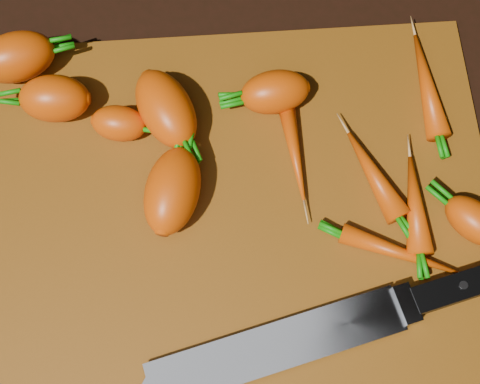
{
  "coord_description": "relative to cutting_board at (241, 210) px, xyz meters",
  "views": [
    {
      "loc": [
        -0.01,
        -0.21,
        0.63
      ],
      "look_at": [
        0.0,
        0.01,
        0.03
      ],
      "focal_mm": 50.0,
      "sensor_mm": 36.0,
      "label": 1
    }
  ],
  "objects": [
    {
      "name": "carrot_0",
      "position": [
        -0.22,
        0.17,
        0.03
      ],
      "size": [
        0.09,
        0.07,
        0.05
      ],
      "primitive_type": "ellipsoid",
      "rotation": [
        0.0,
        0.0,
        0.27
      ],
      "color": "#CF4708",
      "rests_on": "cutting_board"
    },
    {
      "name": "carrot_1",
      "position": [
        -0.18,
        0.12,
        0.03
      ],
      "size": [
        0.07,
        0.05,
        0.05
      ],
      "primitive_type": "ellipsoid",
      "rotation": [
        0.0,
        0.0,
        3.08
      ],
      "color": "#CF4708",
      "rests_on": "cutting_board"
    },
    {
      "name": "knife",
      "position": [
        0.05,
        -0.13,
        0.02
      ],
      "size": [
        0.39,
        0.12,
        0.02
      ],
      "rotation": [
        0.0,
        0.0,
        0.24
      ],
      "color": "gray",
      "rests_on": "cutting_board"
    },
    {
      "name": "cutting_board",
      "position": [
        0.0,
        0.0,
        0.0
      ],
      "size": [
        0.5,
        0.4,
        0.01
      ],
      "primitive_type": "cube",
      "color": "brown",
      "rests_on": "ground"
    },
    {
      "name": "carrot_8",
      "position": [
        0.15,
        -0.06,
        0.02
      ],
      "size": [
        0.11,
        0.06,
        0.02
      ],
      "primitive_type": "ellipsoid",
      "rotation": [
        0.0,
        0.0,
        -0.42
      ],
      "color": "#CF4708",
      "rests_on": "cutting_board"
    },
    {
      "name": "carrot_9",
      "position": [
        0.13,
        0.02,
        0.02
      ],
      "size": [
        0.06,
        0.1,
        0.03
      ],
      "primitive_type": "ellipsoid",
      "rotation": [
        0.0,
        0.0,
        1.96
      ],
      "color": "#CF4708",
      "rests_on": "cutting_board"
    },
    {
      "name": "carrot_7",
      "position": [
        0.2,
        0.12,
        0.02
      ],
      "size": [
        0.03,
        0.12,
        0.02
      ],
      "primitive_type": "ellipsoid",
      "rotation": [
        0.0,
        0.0,
        1.62
      ],
      "color": "#CF4708",
      "rests_on": "cutting_board"
    },
    {
      "name": "carrot_4",
      "position": [
        0.04,
        0.11,
        0.03
      ],
      "size": [
        0.08,
        0.05,
        0.04
      ],
      "primitive_type": "ellipsoid",
      "rotation": [
        0.0,
        0.0,
        3.26
      ],
      "color": "#CF4708",
      "rests_on": "cutting_board"
    },
    {
      "name": "carrot_3",
      "position": [
        -0.06,
        0.01,
        0.03
      ],
      "size": [
        0.07,
        0.1,
        0.05
      ],
      "primitive_type": "ellipsoid",
      "rotation": [
        0.0,
        0.0,
        1.3
      ],
      "color": "#CF4708",
      "rests_on": "cutting_board"
    },
    {
      "name": "carrot_2",
      "position": [
        -0.07,
        0.1,
        0.03
      ],
      "size": [
        0.08,
        0.1,
        0.05
      ],
      "primitive_type": "ellipsoid",
      "rotation": [
        0.0,
        0.0,
        -1.15
      ],
      "color": "#CF4708",
      "rests_on": "cutting_board"
    },
    {
      "name": "ground",
      "position": [
        0.0,
        0.0,
        -0.01
      ],
      "size": [
        2.0,
        2.0,
        0.01
      ],
      "primitive_type": "cube",
      "color": "black"
    },
    {
      "name": "carrot_6",
      "position": [
        0.22,
        -0.03,
        0.02
      ],
      "size": [
        0.07,
        0.07,
        0.04
      ],
      "primitive_type": "ellipsoid",
      "rotation": [
        0.0,
        0.0,
        2.34
      ],
      "color": "#CF4708",
      "rests_on": "cutting_board"
    },
    {
      "name": "carrot_5",
      "position": [
        -0.12,
        0.09,
        0.02
      ],
      "size": [
        0.06,
        0.05,
        0.04
      ],
      "primitive_type": "ellipsoid",
      "rotation": [
        0.0,
        0.0,
        -0.21
      ],
      "color": "#CF4708",
      "rests_on": "cutting_board"
    },
    {
      "name": "carrot_11",
      "position": [
        0.06,
        0.06,
        0.02
      ],
      "size": [
        0.03,
        0.11,
        0.02
      ],
      "primitive_type": "ellipsoid",
      "rotation": [
        0.0,
        0.0,
        4.79
      ],
      "color": "#CF4708",
      "rests_on": "cutting_board"
    },
    {
      "name": "carrot_10",
      "position": [
        0.17,
        -0.01,
        0.02
      ],
      "size": [
        0.03,
        0.1,
        0.03
      ],
      "primitive_type": "ellipsoid",
      "rotation": [
        0.0,
        0.0,
        1.51
      ],
      "color": "#CF4708",
      "rests_on": "cutting_board"
    }
  ]
}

